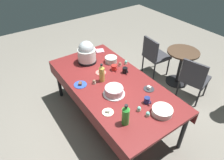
# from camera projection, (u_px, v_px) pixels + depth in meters

# --- Properties ---
(ground) EXTENTS (9.00, 9.00, 0.00)m
(ground) POSITION_uv_depth(u_px,v_px,m) (112.00, 118.00, 3.39)
(ground) COLOR slate
(potluck_table) EXTENTS (2.20, 1.10, 0.75)m
(potluck_table) POSITION_uv_depth(u_px,v_px,m) (112.00, 86.00, 2.98)
(potluck_table) COLOR maroon
(potluck_table) RESTS_ON ground
(frosted_layer_cake) EXTENTS (0.30, 0.30, 0.11)m
(frosted_layer_cake) POSITION_uv_depth(u_px,v_px,m) (114.00, 91.00, 2.70)
(frosted_layer_cake) COLOR silver
(frosted_layer_cake) RESTS_ON potluck_table
(slow_cooker) EXTENTS (0.31, 0.31, 0.38)m
(slow_cooker) POSITION_uv_depth(u_px,v_px,m) (87.00, 53.00, 3.29)
(slow_cooker) COLOR black
(slow_cooker) RESTS_ON potluck_table
(glass_salad_bowl) EXTENTS (0.20, 0.20, 0.09)m
(glass_salad_bowl) POSITION_uv_depth(u_px,v_px,m) (111.00, 60.00, 3.36)
(glass_salad_bowl) COLOR #B2C6BC
(glass_salad_bowl) RESTS_ON potluck_table
(ceramic_snack_bowl) EXTENTS (0.25, 0.25, 0.08)m
(ceramic_snack_bowl) POSITION_uv_depth(u_px,v_px,m) (162.00, 111.00, 2.43)
(ceramic_snack_bowl) COLOR silver
(ceramic_snack_bowl) RESTS_ON potluck_table
(dessert_plate_coral) EXTENTS (0.16, 0.16, 0.05)m
(dessert_plate_coral) POSITION_uv_depth(u_px,v_px,m) (101.00, 72.00, 3.13)
(dessert_plate_coral) COLOR #E07266
(dessert_plate_coral) RESTS_ON potluck_table
(dessert_plate_cobalt) EXTENTS (0.19, 0.19, 0.04)m
(dessert_plate_cobalt) POSITION_uv_depth(u_px,v_px,m) (80.00, 84.00, 2.89)
(dessert_plate_cobalt) COLOR #2D4CB2
(dessert_plate_cobalt) RESTS_ON potluck_table
(dessert_plate_charcoal) EXTENTS (0.15, 0.15, 0.05)m
(dessert_plate_charcoal) POSITION_uv_depth(u_px,v_px,m) (149.00, 89.00, 2.81)
(dessert_plate_charcoal) COLOR #2D2D33
(dessert_plate_charcoal) RESTS_ON potluck_table
(dessert_plate_cream) EXTENTS (0.15, 0.15, 0.04)m
(dessert_plate_cream) POSITION_uv_depth(u_px,v_px,m) (108.00, 112.00, 2.46)
(dessert_plate_cream) COLOR beige
(dessert_plate_cream) RESTS_ON potluck_table
(cupcake_mint) EXTENTS (0.05, 0.05, 0.07)m
(cupcake_mint) POSITION_uv_depth(u_px,v_px,m) (139.00, 109.00, 2.47)
(cupcake_mint) COLOR beige
(cupcake_mint) RESTS_ON potluck_table
(cupcake_rose) EXTENTS (0.05, 0.05, 0.07)m
(cupcake_rose) POSITION_uv_depth(u_px,v_px,m) (126.00, 62.00, 3.32)
(cupcake_rose) COLOR beige
(cupcake_rose) RESTS_ON potluck_table
(cupcake_vanilla) EXTENTS (0.05, 0.05, 0.07)m
(cupcake_vanilla) POSITION_uv_depth(u_px,v_px,m) (148.00, 114.00, 2.40)
(cupcake_vanilla) COLOR beige
(cupcake_vanilla) RESTS_ON potluck_table
(cupcake_cocoa) EXTENTS (0.05, 0.05, 0.07)m
(cupcake_cocoa) POSITION_uv_depth(u_px,v_px,m) (120.00, 64.00, 3.28)
(cupcake_cocoa) COLOR beige
(cupcake_cocoa) RESTS_ON potluck_table
(cupcake_lemon) EXTENTS (0.05, 0.05, 0.07)m
(cupcake_lemon) POSITION_uv_depth(u_px,v_px,m) (94.00, 82.00, 2.90)
(cupcake_lemon) COLOR beige
(cupcake_lemon) RESTS_ON potluck_table
(soda_bottle_lime_soda) EXTENTS (0.09, 0.09, 0.29)m
(soda_bottle_lime_soda) POSITION_uv_depth(u_px,v_px,m) (126.00, 115.00, 2.25)
(soda_bottle_lime_soda) COLOR green
(soda_bottle_lime_soda) RESTS_ON potluck_table
(soda_bottle_ginger_ale) EXTENTS (0.08, 0.08, 0.29)m
(soda_bottle_ginger_ale) POSITION_uv_depth(u_px,v_px,m) (102.00, 73.00, 2.90)
(soda_bottle_ginger_ale) COLOR gold
(soda_bottle_ginger_ale) RESTS_ON potluck_table
(coffee_mug_navy) EXTENTS (0.12, 0.08, 0.09)m
(coffee_mug_navy) POSITION_uv_depth(u_px,v_px,m) (147.00, 100.00, 2.58)
(coffee_mug_navy) COLOR navy
(coffee_mug_navy) RESTS_ON potluck_table
(coffee_mug_black) EXTENTS (0.12, 0.08, 0.09)m
(coffee_mug_black) POSITION_uv_depth(u_px,v_px,m) (125.00, 70.00, 3.11)
(coffee_mug_black) COLOR black
(coffee_mug_black) RESTS_ON potluck_table
(coffee_mug_red) EXTENTS (0.13, 0.09, 0.08)m
(coffee_mug_red) POSITION_uv_depth(u_px,v_px,m) (114.00, 68.00, 3.18)
(coffee_mug_red) COLOR #B2231E
(coffee_mug_red) RESTS_ON potluck_table
(paper_napkin_stack) EXTENTS (0.18, 0.18, 0.02)m
(paper_napkin_stack) POSITION_uv_depth(u_px,v_px,m) (100.00, 51.00, 3.67)
(paper_napkin_stack) COLOR pink
(paper_napkin_stack) RESTS_ON potluck_table
(maroon_chair_left) EXTENTS (0.47, 0.47, 0.85)m
(maroon_chair_left) POSITION_uv_depth(u_px,v_px,m) (154.00, 54.00, 4.11)
(maroon_chair_left) COLOR #333338
(maroon_chair_left) RESTS_ON ground
(maroon_chair_right) EXTENTS (0.54, 0.54, 0.85)m
(maroon_chair_right) POSITION_uv_depth(u_px,v_px,m) (194.00, 77.00, 3.48)
(maroon_chair_right) COLOR #333338
(maroon_chair_right) RESTS_ON ground
(round_cafe_table) EXTENTS (0.60, 0.60, 0.72)m
(round_cafe_table) POSITION_uv_depth(u_px,v_px,m) (181.00, 61.00, 3.88)
(round_cafe_table) COLOR #473323
(round_cafe_table) RESTS_ON ground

